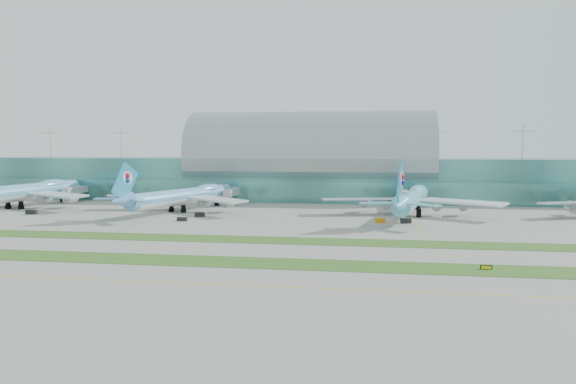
% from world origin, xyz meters
% --- Properties ---
extents(ground, '(700.00, 700.00, 0.00)m').
position_xyz_m(ground, '(0.00, 0.00, 0.00)').
color(ground, gray).
rests_on(ground, ground).
extents(terminal, '(340.00, 69.10, 36.00)m').
position_xyz_m(terminal, '(0.01, 128.79, 14.23)').
color(terminal, '#3D7A75').
rests_on(terminal, ground).
extents(grass_strip_near, '(420.00, 12.00, 0.08)m').
position_xyz_m(grass_strip_near, '(0.00, -28.00, 0.04)').
color(grass_strip_near, '#2D591E').
rests_on(grass_strip_near, ground).
extents(grass_strip_far, '(420.00, 12.00, 0.08)m').
position_xyz_m(grass_strip_far, '(0.00, 2.00, 0.04)').
color(grass_strip_far, '#2D591E').
rests_on(grass_strip_far, ground).
extents(taxiline_a, '(420.00, 0.35, 0.01)m').
position_xyz_m(taxiline_a, '(0.00, -48.00, 0.01)').
color(taxiline_a, yellow).
rests_on(taxiline_a, ground).
extents(taxiline_b, '(420.00, 0.35, 0.01)m').
position_xyz_m(taxiline_b, '(0.00, -14.00, 0.01)').
color(taxiline_b, yellow).
rests_on(taxiline_b, ground).
extents(taxiline_c, '(420.00, 0.35, 0.01)m').
position_xyz_m(taxiline_c, '(0.00, 18.00, 0.01)').
color(taxiline_c, yellow).
rests_on(taxiline_c, ground).
extents(taxiline_d, '(420.00, 0.35, 0.01)m').
position_xyz_m(taxiline_d, '(0.00, 40.00, 0.01)').
color(taxiline_d, yellow).
rests_on(taxiline_d, ground).
extents(airliner_a, '(71.64, 81.91, 22.56)m').
position_xyz_m(airliner_a, '(-114.49, 66.35, 6.96)').
color(airliner_a, '#5BA6C8').
rests_on(airliner_a, ground).
extents(airliner_b, '(62.32, 72.37, 20.48)m').
position_xyz_m(airliner_b, '(-43.48, 65.11, 6.32)').
color(airliner_b, '#64A3DC').
rests_on(airliner_b, ground).
extents(airliner_c, '(66.59, 76.41, 21.11)m').
position_xyz_m(airliner_c, '(45.26, 64.93, 6.51)').
color(airliner_c, '#69CAE7').
rests_on(airliner_c, ground).
extents(gse_b, '(4.10, 2.16, 1.74)m').
position_xyz_m(gse_b, '(-97.27, 46.15, 0.87)').
color(gse_b, black).
rests_on(gse_b, ground).
extents(gse_c, '(3.44, 1.69, 1.30)m').
position_xyz_m(gse_c, '(-34.25, 36.77, 0.65)').
color(gse_c, black).
rests_on(gse_c, ground).
extents(gse_d, '(4.04, 2.83, 1.63)m').
position_xyz_m(gse_d, '(-31.79, 48.72, 0.82)').
color(gse_d, black).
rests_on(gse_d, ground).
extents(gse_e, '(3.47, 1.89, 1.54)m').
position_xyz_m(gse_e, '(33.48, 42.53, 0.77)').
color(gse_e, orange).
rests_on(gse_e, ground).
extents(gse_f, '(3.70, 2.58, 1.61)m').
position_xyz_m(gse_f, '(41.98, 42.86, 0.81)').
color(gse_f, black).
rests_on(gse_f, ground).
extents(taxiway_sign_east, '(2.42, 0.39, 1.02)m').
position_xyz_m(taxiway_sign_east, '(54.77, -27.38, 0.51)').
color(taxiway_sign_east, black).
rests_on(taxiway_sign_east, ground).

